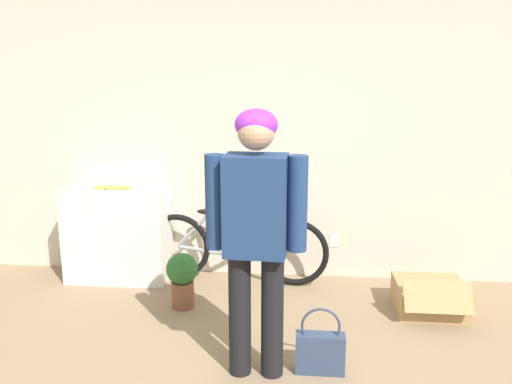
% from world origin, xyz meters
% --- Properties ---
extents(wall_back, '(8.00, 0.07, 2.60)m').
position_xyz_m(wall_back, '(0.00, 2.51, 1.30)').
color(wall_back, beige).
rests_on(wall_back, ground_plane).
extents(side_shelf, '(0.92, 0.42, 0.86)m').
position_xyz_m(side_shelf, '(-1.43, 2.25, 0.43)').
color(side_shelf, white).
rests_on(side_shelf, ground_plane).
extents(person, '(0.60, 0.28, 1.66)m').
position_xyz_m(person, '(-0.03, 0.83, 1.00)').
color(person, black).
rests_on(person, ground_plane).
extents(bicycle, '(1.70, 0.46, 0.69)m').
position_xyz_m(bicycle, '(-0.35, 2.27, 0.33)').
color(bicycle, black).
rests_on(bicycle, ground_plane).
extents(banana, '(0.37, 0.10, 0.04)m').
position_xyz_m(banana, '(-1.44, 2.21, 0.88)').
color(banana, '#EAD64C').
rests_on(banana, side_shelf).
extents(handbag, '(0.31, 0.10, 0.44)m').
position_xyz_m(handbag, '(0.38, 0.87, 0.15)').
color(handbag, '#334260').
rests_on(handbag, ground_plane).
extents(cardboard_box, '(0.53, 0.56, 0.33)m').
position_xyz_m(cardboard_box, '(1.28, 1.83, 0.12)').
color(cardboard_box, tan).
rests_on(cardboard_box, ground_plane).
extents(potted_plant, '(0.26, 0.26, 0.46)m').
position_xyz_m(potted_plant, '(-0.71, 1.71, 0.26)').
color(potted_plant, brown).
rests_on(potted_plant, ground_plane).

